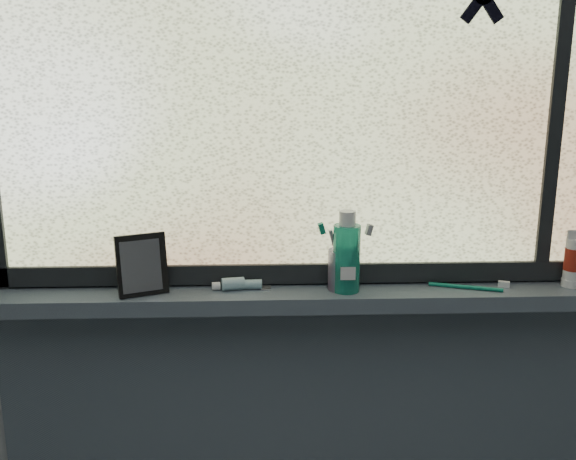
% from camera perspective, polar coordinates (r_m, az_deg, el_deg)
% --- Properties ---
extents(wall_back, '(3.00, 0.01, 2.50)m').
position_cam_1_polar(wall_back, '(1.62, 1.79, 3.26)').
color(wall_back, '#9EA3A8').
rests_on(wall_back, ground).
extents(windowsill, '(1.62, 0.14, 0.04)m').
position_cam_1_polar(windowsill, '(1.61, 1.91, -6.01)').
color(windowsill, '#4A5663').
rests_on(windowsill, wall_back).
extents(window_pane, '(1.50, 0.01, 1.00)m').
position_cam_1_polar(window_pane, '(1.56, 1.93, 13.22)').
color(window_pane, silver).
rests_on(window_pane, wall_back).
extents(frame_bottom, '(1.60, 0.03, 0.05)m').
position_cam_1_polar(frame_bottom, '(1.64, 1.81, -3.79)').
color(frame_bottom, black).
rests_on(frame_bottom, windowsill).
extents(frame_mullion, '(0.03, 0.03, 1.00)m').
position_cam_1_polar(frame_mullion, '(1.71, 22.91, 12.23)').
color(frame_mullion, black).
rests_on(frame_mullion, wall_back).
extents(vanity_mirror, '(0.13, 0.10, 0.15)m').
position_cam_1_polar(vanity_mirror, '(1.59, -12.87, -3.04)').
color(vanity_mirror, black).
rests_on(vanity_mirror, windowsill).
extents(toothpaste_tube, '(0.18, 0.06, 0.03)m').
position_cam_1_polar(toothpaste_tube, '(1.60, -4.25, -4.78)').
color(toothpaste_tube, silver).
rests_on(toothpaste_tube, windowsill).
extents(toothbrush_cup, '(0.09, 0.09, 0.10)m').
position_cam_1_polar(toothbrush_cup, '(1.60, 4.94, -3.53)').
color(toothbrush_cup, '#CAA4D9').
rests_on(toothbrush_cup, windowsill).
extents(toothbrush_lying, '(0.22, 0.09, 0.01)m').
position_cam_1_polar(toothbrush_lying, '(1.67, 15.51, -4.82)').
color(toothbrush_lying, '#0C7459').
rests_on(toothbrush_lying, windowsill).
extents(mouthwash_bottle, '(0.09, 0.09, 0.17)m').
position_cam_1_polar(mouthwash_bottle, '(1.57, 5.24, -1.91)').
color(mouthwash_bottle, '#1E9C7F').
rests_on(mouthwash_bottle, windowsill).
extents(cream_tube, '(0.05, 0.05, 0.10)m').
position_cam_1_polar(cream_tube, '(1.76, 24.03, -2.16)').
color(cream_tube, silver).
rests_on(cream_tube, windowsill).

